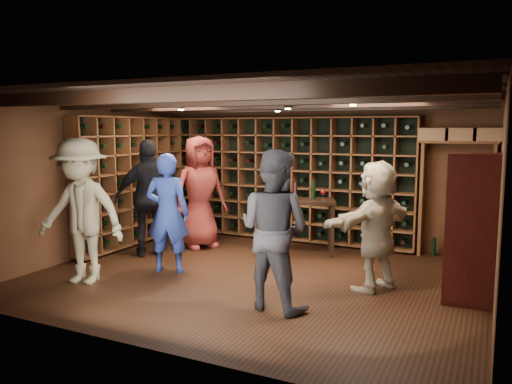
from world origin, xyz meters
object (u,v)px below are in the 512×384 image
at_px(guest_woman_black, 150,198).
at_px(man_grey_suit, 274,230).
at_px(guest_red_floral, 200,192).
at_px(man_blue_shirt, 168,213).
at_px(guest_beige, 377,226).
at_px(guest_khaki, 81,211).
at_px(tasting_table, 298,206).
at_px(display_cabinet, 471,232).

bearing_deg(guest_woman_black, man_grey_suit, 112.69).
bearing_deg(guest_woman_black, guest_red_floral, -158.72).
bearing_deg(man_grey_suit, guest_red_floral, -33.86).
xyz_separation_m(man_blue_shirt, guest_beige, (2.87, 0.50, -0.03)).
distance_m(guest_red_floral, guest_khaki, 2.41).
bearing_deg(tasting_table, guest_woman_black, -172.33).
distance_m(guest_woman_black, tasting_table, 2.41).
bearing_deg(guest_beige, man_blue_shirt, -53.36).
bearing_deg(guest_khaki, guest_red_floral, 71.44).
xyz_separation_m(display_cabinet, man_blue_shirt, (-3.98, -0.50, 0.00)).
height_order(guest_woman_black, guest_khaki, guest_khaki).
xyz_separation_m(display_cabinet, guest_woman_black, (-4.78, 0.14, 0.09)).
bearing_deg(man_grey_suit, tasting_table, -66.40).
xyz_separation_m(display_cabinet, tasting_table, (-2.68, 1.32, -0.06)).
distance_m(display_cabinet, man_grey_suit, 2.33).
relative_size(guest_woman_black, guest_beige, 1.13).
xyz_separation_m(man_blue_shirt, tasting_table, (1.30, 1.81, -0.07)).
bearing_deg(display_cabinet, guest_khaki, -163.28).
distance_m(man_blue_shirt, tasting_table, 2.23).
bearing_deg(man_grey_suit, man_blue_shirt, -10.46).
relative_size(display_cabinet, man_blue_shirt, 1.02).
distance_m(display_cabinet, tasting_table, 2.99).
height_order(guest_woman_black, guest_beige, guest_woman_black).
xyz_separation_m(display_cabinet, guest_beige, (-1.10, 0.00, -0.02)).
relative_size(man_grey_suit, tasting_table, 1.37).
relative_size(man_blue_shirt, tasting_table, 1.29).
bearing_deg(display_cabinet, tasting_table, 153.79).
bearing_deg(man_blue_shirt, guest_beige, 169.59).
bearing_deg(guest_red_floral, guest_beige, -75.02).
height_order(man_blue_shirt, man_grey_suit, man_grey_suit).
xyz_separation_m(man_grey_suit, guest_beige, (0.91, 1.18, -0.08)).
height_order(man_grey_suit, guest_red_floral, guest_red_floral).
distance_m(display_cabinet, guest_woman_black, 4.78).
bearing_deg(guest_khaki, man_blue_shirt, 41.27).
height_order(display_cabinet, man_grey_suit, man_grey_suit).
bearing_deg(tasting_table, guest_beige, -61.46).
relative_size(display_cabinet, guest_red_floral, 0.90).
bearing_deg(display_cabinet, guest_beige, 179.83).
height_order(guest_khaki, tasting_table, guest_khaki).
xyz_separation_m(guest_red_floral, guest_woman_black, (-0.42, -0.83, -0.02)).
relative_size(man_blue_shirt, man_grey_suit, 0.94).
distance_m(man_grey_suit, guest_beige, 1.49).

